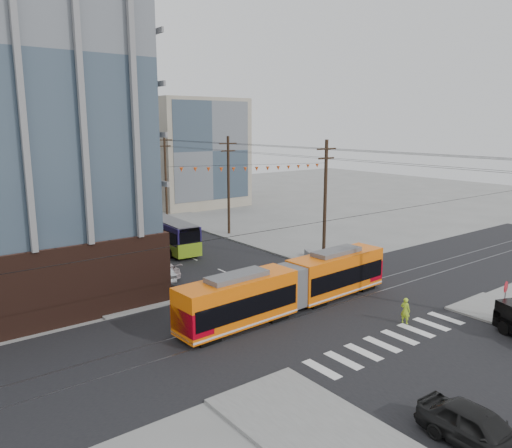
{
  "coord_description": "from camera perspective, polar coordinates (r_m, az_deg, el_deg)",
  "views": [
    {
      "loc": [
        -22.55,
        -19.62,
        12.33
      ],
      "look_at": [
        -0.97,
        8.59,
        5.17
      ],
      "focal_mm": 35.0,
      "sensor_mm": 36.0,
      "label": 1
    }
  ],
  "objects": [
    {
      "name": "streetcar",
      "position": [
        33.65,
        4.01,
        -7.12
      ],
      "size": [
        17.27,
        3.31,
        3.31
      ],
      "primitive_type": null,
      "rotation": [
        0.0,
        0.0,
        0.05
      ],
      "color": "#F86608",
      "rests_on": "ground"
    },
    {
      "name": "stop_sign",
      "position": [
        35.34,
        26.51,
        -8.09
      ],
      "size": [
        0.9,
        0.9,
        2.53
      ],
      "primitive_type": null,
      "rotation": [
        0.0,
        0.0,
        0.18
      ],
      "color": "red",
      "rests_on": "ground"
    },
    {
      "name": "parked_car_white",
      "position": [
        41.56,
        -11.63,
        -5.03
      ],
      "size": [
        3.12,
        5.42,
        1.48
      ],
      "primitive_type": "imported",
      "rotation": [
        0.0,
        0.0,
        3.36
      ],
      "color": "silver",
      "rests_on": "ground"
    },
    {
      "name": "pedestrian",
      "position": [
        32.99,
        16.7,
        -9.47
      ],
      "size": [
        0.5,
        0.68,
        1.69
      ],
      "primitive_type": "imported",
      "rotation": [
        0.0,
        0.0,
        1.74
      ],
      "color": "#AFD928",
      "rests_on": "ground"
    },
    {
      "name": "black_sedan",
      "position": [
        22.38,
        24.13,
        -20.61
      ],
      "size": [
        2.03,
        4.88,
        1.65
      ],
      "primitive_type": "imported",
      "rotation": [
        0.0,
        0.0,
        -0.02
      ],
      "color": "black",
      "rests_on": "ground"
    },
    {
      "name": "jersey_barrier",
      "position": [
        45.84,
        6.57,
        -3.82
      ],
      "size": [
        2.17,
        3.58,
        0.71
      ],
      "primitive_type": "cube",
      "rotation": [
        0.0,
        0.0,
        -0.42
      ],
      "color": "#5B5A66",
      "rests_on": "ground"
    },
    {
      "name": "ground",
      "position": [
        32.33,
        10.88,
        -11.23
      ],
      "size": [
        160.0,
        160.0,
        0.0
      ],
      "primitive_type": "plane",
      "color": "slate"
    },
    {
      "name": "parked_car_silver",
      "position": [
        40.4,
        -11.25,
        -5.54
      ],
      "size": [
        1.8,
        4.42,
        1.42
      ],
      "primitive_type": "imported",
      "rotation": [
        0.0,
        0.0,
        3.07
      ],
      "color": "#B0B5B9",
      "rests_on": "ground"
    },
    {
      "name": "parked_car_grey",
      "position": [
        46.39,
        -15.43,
        -3.52
      ],
      "size": [
        2.37,
        5.15,
        1.43
      ],
      "primitive_type": "imported",
      "rotation": [
        0.0,
        0.0,
        3.14
      ],
      "color": "#484C4F",
      "rests_on": "ground"
    },
    {
      "name": "bg_bldg_ne_far",
      "position": [
        96.7,
        -12.68,
        7.97
      ],
      "size": [
        16.0,
        16.0,
        14.0
      ],
      "primitive_type": "cube",
      "color": "#8C99A5",
      "rests_on": "ground"
    },
    {
      "name": "utility_pole_far",
      "position": [
        82.03,
        -15.13,
        6.23
      ],
      "size": [
        0.3,
        0.3,
        11.0
      ],
      "primitive_type": "cylinder",
      "color": "black",
      "rests_on": "ground"
    },
    {
      "name": "bg_bldg_ne_near",
      "position": [
        77.96,
        -7.79,
        8.11
      ],
      "size": [
        14.0,
        14.0,
        16.0
      ],
      "primitive_type": "cube",
      "color": "gray",
      "rests_on": "ground"
    },
    {
      "name": "city_bus",
      "position": [
        50.83,
        -10.33,
        -0.99
      ],
      "size": [
        3.15,
        11.33,
        3.17
      ],
      "primitive_type": null,
      "rotation": [
        0.0,
        0.0,
        -0.07
      ],
      "color": "#1F174D",
      "rests_on": "ground"
    }
  ]
}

